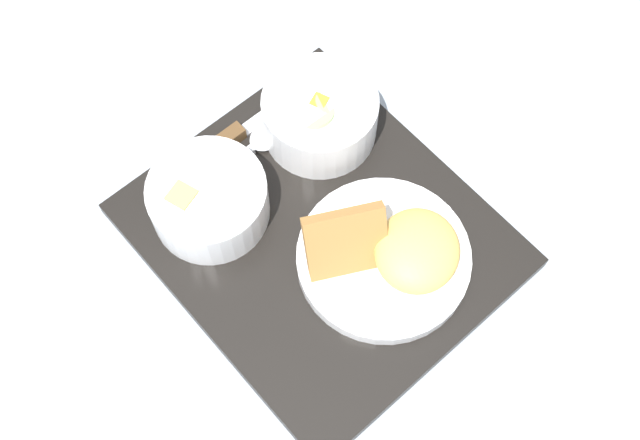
# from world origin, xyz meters

# --- Properties ---
(ground_plane) EXTENTS (4.00, 4.00, 0.00)m
(ground_plane) POSITION_xyz_m (0.00, 0.00, 0.00)
(ground_plane) COLOR #99A3AD
(serving_tray) EXTENTS (0.39, 0.34, 0.02)m
(serving_tray) POSITION_xyz_m (0.00, 0.00, 0.01)
(serving_tray) COLOR black
(serving_tray) RESTS_ON ground_plane
(bowl_salad) EXTENTS (0.13, 0.13, 0.07)m
(bowl_salad) POSITION_xyz_m (-0.10, 0.08, 0.05)
(bowl_salad) COLOR white
(bowl_salad) RESTS_ON serving_tray
(bowl_soup) EXTENTS (0.13, 0.13, 0.06)m
(bowl_soup) POSITION_xyz_m (-0.09, -0.08, 0.05)
(bowl_soup) COLOR white
(bowl_soup) RESTS_ON serving_tray
(plate_main) EXTENTS (0.18, 0.18, 0.08)m
(plate_main) POSITION_xyz_m (0.07, 0.04, 0.04)
(plate_main) COLOR white
(plate_main) RESTS_ON serving_tray
(knife) EXTENTS (0.03, 0.20, 0.02)m
(knife) POSITION_xyz_m (-0.15, -0.01, 0.03)
(knife) COLOR silver
(knife) RESTS_ON serving_tray
(spoon) EXTENTS (0.04, 0.15, 0.01)m
(spoon) POSITION_xyz_m (-0.13, 0.01, 0.02)
(spoon) COLOR silver
(spoon) RESTS_ON serving_tray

